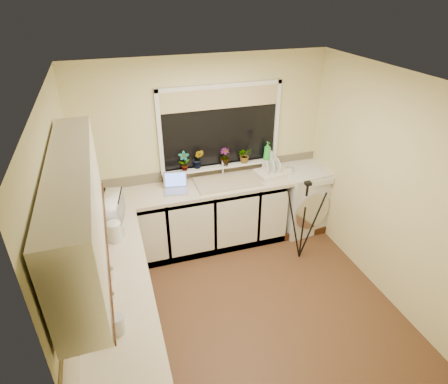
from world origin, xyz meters
TOP-DOWN VIEW (x-y plane):
  - floor at (0.00, 0.00)m, footprint 3.20×3.20m
  - ceiling at (0.00, 0.00)m, footprint 3.20×3.20m
  - wall_back at (0.00, 1.50)m, footprint 3.20×0.00m
  - wall_front at (0.00, -1.50)m, footprint 3.20×0.00m
  - wall_left at (-1.60, 0.00)m, footprint 0.00×3.00m
  - wall_right at (1.60, 0.00)m, footprint 0.00×3.00m
  - base_cabinet_back at (-0.33, 1.20)m, footprint 2.55×0.60m
  - base_cabinet_left at (-1.30, -0.30)m, footprint 0.54×2.40m
  - worktop_back at (0.00, 1.20)m, footprint 3.20×0.60m
  - worktop_left at (-1.30, -0.30)m, footprint 0.60×2.40m
  - upper_cabinet at (-1.44, -0.45)m, footprint 0.28×1.90m
  - splashback_left at (-1.59, -0.30)m, footprint 0.02×2.40m
  - splashback_back at (0.00, 1.49)m, footprint 3.20×0.02m
  - window_glass at (0.20, 1.49)m, footprint 1.50×0.02m
  - window_blind at (0.20, 1.46)m, footprint 1.50×0.02m
  - windowsill at (0.20, 1.43)m, footprint 1.60×0.14m
  - sink at (0.20, 1.20)m, footprint 0.82×0.46m
  - faucet at (0.20, 1.38)m, footprint 0.03×0.03m
  - washing_machine at (1.32, 1.21)m, footprint 0.74×0.72m
  - laptop at (-0.47, 1.21)m, footprint 0.33×0.29m
  - kettle at (-1.25, 0.37)m, footprint 0.15×0.15m
  - dish_rack at (0.84, 1.21)m, footprint 0.47×0.38m
  - tripod at (0.99, 0.54)m, footprint 0.56×0.56m
  - glass_jug at (-1.30, -0.80)m, footprint 0.10×0.10m
  - steel_jar at (-1.33, -0.20)m, footprint 0.08×0.08m
  - microwave at (-1.32, 0.75)m, footprint 0.42×0.55m
  - plant_a at (-0.31, 1.40)m, footprint 0.15×0.10m
  - plant_b at (-0.12, 1.43)m, footprint 0.18×0.16m
  - plant_c at (0.24, 1.42)m, footprint 0.13×0.13m
  - plant_d at (0.52, 1.41)m, footprint 0.20×0.18m
  - soap_bottle_green at (0.84, 1.40)m, footprint 0.11×0.11m
  - soap_bottle_clear at (0.88, 1.41)m, footprint 0.09×0.09m
  - cup_back at (1.09, 1.19)m, footprint 0.14×0.14m
  - cup_left at (-1.35, -0.49)m, footprint 0.11×0.11m

SIDE VIEW (x-z plane):
  - floor at x=0.00m, z-range 0.00..0.00m
  - base_cabinet_back at x=-0.33m, z-range 0.00..0.86m
  - base_cabinet_left at x=-1.30m, z-range 0.00..0.86m
  - washing_machine at x=1.32m, z-range 0.00..0.93m
  - tripod at x=0.99m, z-range 0.00..1.11m
  - worktop_back at x=0.00m, z-range 0.86..0.90m
  - worktop_left at x=-1.30m, z-range 0.86..0.90m
  - sink at x=0.20m, z-range 0.90..0.93m
  - dish_rack at x=0.84m, z-range 0.90..0.96m
  - cup_back at x=1.09m, z-range 0.90..0.99m
  - cup_left at x=-1.35m, z-range 0.90..1.00m
  - steel_jar at x=-1.33m, z-range 0.90..1.01m
  - laptop at x=-0.47m, z-range 0.85..1.06m
  - splashback_back at x=0.00m, z-range 0.90..1.04m
  - glass_jug at x=-1.30m, z-range 0.90..1.05m
  - kettle at x=-1.25m, z-range 0.90..1.09m
  - faucet at x=0.20m, z-range 0.90..1.14m
  - windowsill at x=0.20m, z-range 1.02..1.05m
  - microwave at x=-1.32m, z-range 0.90..1.18m
  - splashback_left at x=-1.59m, z-range 0.90..1.35m
  - soap_bottle_clear at x=0.88m, z-range 1.05..1.22m
  - plant_d at x=0.52m, z-range 1.05..1.26m
  - plant_c at x=0.24m, z-range 1.05..1.28m
  - soap_bottle_green at x=0.84m, z-range 1.05..1.31m
  - plant_b at x=-0.12m, z-range 1.05..1.31m
  - plant_a at x=-0.31m, z-range 1.05..1.32m
  - wall_back at x=0.00m, z-range -0.38..2.83m
  - wall_front at x=0.00m, z-range -0.38..2.83m
  - wall_left at x=-1.60m, z-range -0.27..2.73m
  - wall_right at x=1.60m, z-range -0.27..2.73m
  - window_glass at x=0.20m, z-range 1.05..2.05m
  - upper_cabinet at x=-1.44m, z-range 1.45..2.15m
  - window_blind at x=0.20m, z-range 1.80..2.05m
  - ceiling at x=0.00m, z-range 2.45..2.45m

